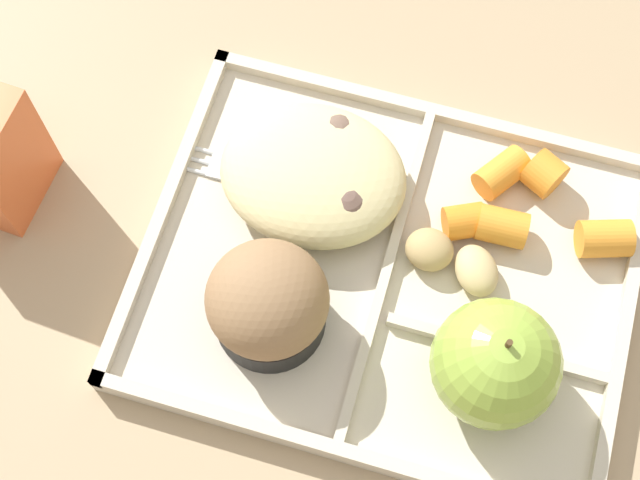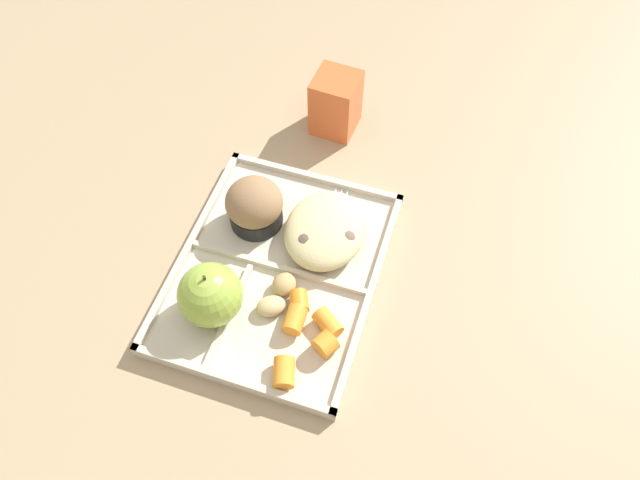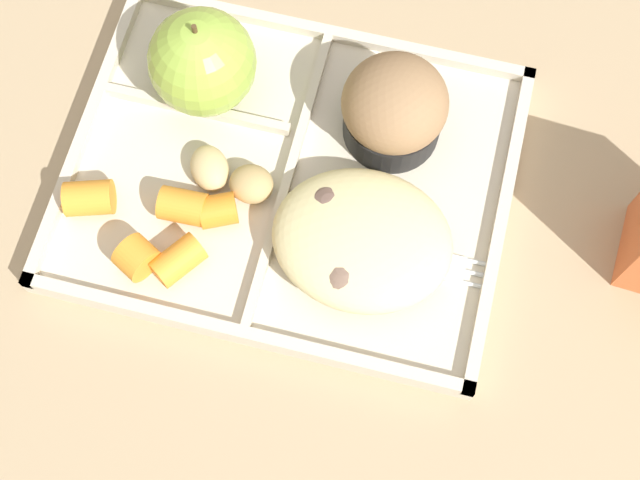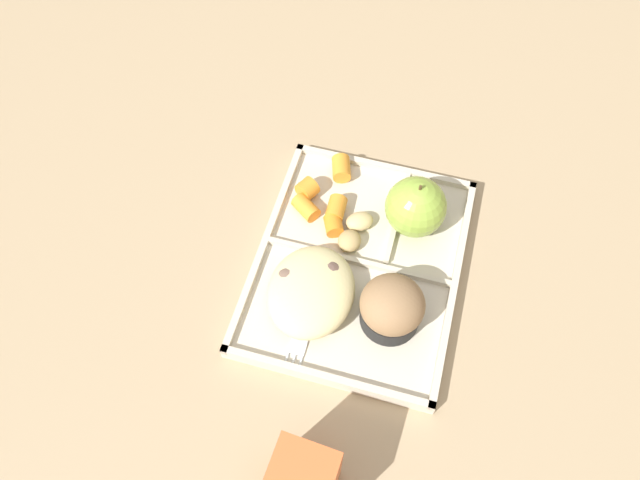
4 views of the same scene
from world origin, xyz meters
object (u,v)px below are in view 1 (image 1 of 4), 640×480
Objects in this scene: lunch_tray at (387,273)px; plastic_fork at (266,178)px; green_apple at (495,364)px; bran_muffin at (268,303)px.

lunch_tray is 2.14× the size of plastic_fork.
bran_muffin is at bearing 0.00° from green_apple.
bran_muffin is at bearing 108.95° from plastic_fork.
green_apple is 0.20m from plastic_fork.
green_apple is 0.57× the size of plastic_fork.
plastic_fork is at bearing -71.05° from bran_muffin.
lunch_tray is 3.78× the size of green_apple.
lunch_tray is at bearing -139.92° from bran_muffin.
bran_muffin reaches higher than lunch_tray.
lunch_tray is 4.20× the size of bran_muffin.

